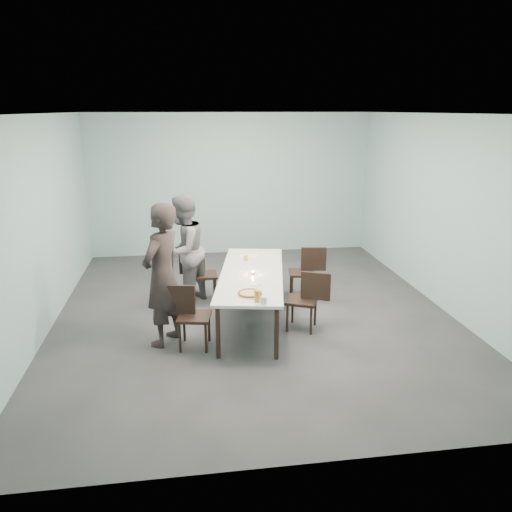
{
  "coord_description": "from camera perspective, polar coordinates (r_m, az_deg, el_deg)",
  "views": [
    {
      "loc": [
        -1.01,
        -7.16,
        3.06
      ],
      "look_at": [
        0.0,
        -0.25,
        1.0
      ],
      "focal_mm": 35.0,
      "sensor_mm": 36.0,
      "label": 1
    }
  ],
  "objects": [
    {
      "name": "tealight",
      "position": [
        7.26,
        -0.37,
        -1.95
      ],
      "size": [
        0.06,
        0.06,
        0.05
      ],
      "color": "silver",
      "rests_on": "table"
    },
    {
      "name": "chair_far_left",
      "position": [
        8.25,
        -6.53,
        -1.74
      ],
      "size": [
        0.61,
        0.42,
        0.87
      ],
      "rotation": [
        0.0,
        0.0,
        -0.01
      ],
      "color": "black",
      "rests_on": "ground"
    },
    {
      "name": "amber_tumbler",
      "position": [
        7.92,
        -1.17,
        -0.22
      ],
      "size": [
        0.07,
        0.07,
        0.08
      ],
      "primitive_type": "cylinder",
      "color": "gold",
      "rests_on": "table"
    },
    {
      "name": "diner_far",
      "position": [
        8.02,
        -8.31,
        0.61
      ],
      "size": [
        1.05,
        1.1,
        1.79
      ],
      "primitive_type": "imported",
      "rotation": [
        0.0,
        0.0,
        -2.16
      ],
      "color": "slate",
      "rests_on": "ground"
    },
    {
      "name": "chair_near_left",
      "position": [
        6.65,
        -7.78,
        -6.33
      ],
      "size": [
        0.64,
        0.49,
        0.87
      ],
      "rotation": [
        0.0,
        0.0,
        -0.18
      ],
      "color": "black",
      "rests_on": "ground"
    },
    {
      "name": "side_plate",
      "position": [
        6.87,
        -0.05,
        -3.17
      ],
      "size": [
        0.18,
        0.18,
        0.01
      ],
      "primitive_type": "cylinder",
      "color": "white",
      "rests_on": "table"
    },
    {
      "name": "pizza",
      "position": [
        6.47,
        -0.7,
        -4.3
      ],
      "size": [
        0.34,
        0.34,
        0.04
      ],
      "color": "white",
      "rests_on": "table"
    },
    {
      "name": "ground",
      "position": [
        7.85,
        -0.27,
        -6.49
      ],
      "size": [
        7.0,
        7.0,
        0.0
      ],
      "primitive_type": "plane",
      "color": "#333335",
      "rests_on": "ground"
    },
    {
      "name": "table",
      "position": [
        7.35,
        -0.5,
        -2.33
      ],
      "size": [
        1.36,
        2.72,
        0.75
      ],
      "rotation": [
        0.0,
        0.0,
        -0.18
      ],
      "color": "white",
      "rests_on": "ground"
    },
    {
      "name": "chair_near_right",
      "position": [
        7.15,
        5.92,
        -4.63
      ],
      "size": [
        0.65,
        0.56,
        0.87
      ],
      "rotation": [
        0.0,
        0.0,
        2.71
      ],
      "color": "black",
      "rests_on": "ground"
    },
    {
      "name": "beer_glass",
      "position": [
        6.23,
        0.14,
        -4.59
      ],
      "size": [
        0.08,
        0.08,
        0.15
      ],
      "primitive_type": "cylinder",
      "color": "gold",
      "rests_on": "table"
    },
    {
      "name": "room_shell",
      "position": [
        7.3,
        -0.29,
        8.3
      ],
      "size": [
        6.02,
        7.02,
        3.01
      ],
      "color": "#9BC0C3",
      "rests_on": "ground"
    },
    {
      "name": "chair_far_right",
      "position": [
        8.36,
        5.82,
        -1.46
      ],
      "size": [
        0.64,
        0.48,
        0.87
      ],
      "rotation": [
        0.0,
        0.0,
        3.0
      ],
      "color": "black",
      "rests_on": "ground"
    },
    {
      "name": "diner_near",
      "position": [
        6.67,
        -10.65,
        -2.17
      ],
      "size": [
        0.76,
        0.84,
        1.93
      ],
      "primitive_type": "imported",
      "rotation": [
        0.0,
        0.0,
        -2.13
      ],
      "color": "black",
      "rests_on": "ground"
    },
    {
      "name": "water_tumbler",
      "position": [
        6.18,
        0.88,
        -5.06
      ],
      "size": [
        0.08,
        0.08,
        0.09
      ],
      "primitive_type": "cylinder",
      "color": "silver",
      "rests_on": "table"
    },
    {
      "name": "menu",
      "position": [
        8.14,
        -0.8,
        -0.01
      ],
      "size": [
        0.34,
        0.27,
        0.01
      ],
      "primitive_type": "cube",
      "rotation": [
        0.0,
        0.0,
        -0.18
      ],
      "color": "silver",
      "rests_on": "table"
    }
  ]
}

